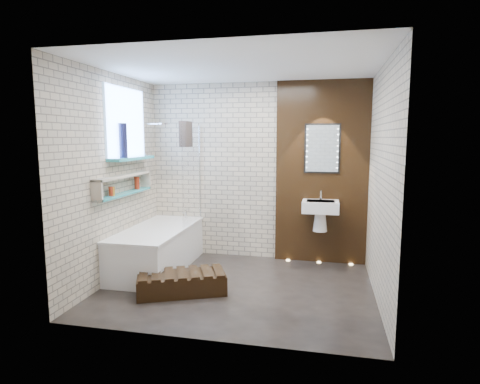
% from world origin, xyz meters
% --- Properties ---
extents(ground, '(3.20, 3.20, 0.00)m').
position_xyz_m(ground, '(0.00, 0.00, 0.00)').
color(ground, black).
rests_on(ground, ground).
extents(room_shell, '(3.24, 3.20, 2.60)m').
position_xyz_m(room_shell, '(0.00, 0.00, 1.30)').
color(room_shell, '#C0B198').
rests_on(room_shell, ground).
extents(walnut_panel, '(1.30, 0.06, 2.60)m').
position_xyz_m(walnut_panel, '(0.95, 1.27, 1.30)').
color(walnut_panel, black).
rests_on(walnut_panel, ground).
extents(clerestory_window, '(0.18, 1.00, 0.94)m').
position_xyz_m(clerestory_window, '(-1.57, 0.35, 1.90)').
color(clerestory_window, '#7FADE0').
rests_on(clerestory_window, room_shell).
extents(display_niche, '(0.14, 1.30, 0.26)m').
position_xyz_m(display_niche, '(-1.53, 0.15, 1.20)').
color(display_niche, teal).
rests_on(display_niche, room_shell).
extents(bathtub, '(0.79, 1.74, 0.70)m').
position_xyz_m(bathtub, '(-1.22, 0.45, 0.29)').
color(bathtub, white).
rests_on(bathtub, ground).
extents(bath_screen, '(0.01, 0.78, 1.40)m').
position_xyz_m(bath_screen, '(-0.87, 0.89, 1.28)').
color(bath_screen, white).
rests_on(bath_screen, bathtub).
extents(towel, '(0.10, 0.26, 0.35)m').
position_xyz_m(towel, '(-0.87, 0.68, 1.85)').
color(towel, '#2A2322').
rests_on(towel, bath_screen).
extents(shower_head, '(0.18, 0.18, 0.02)m').
position_xyz_m(shower_head, '(-1.30, 0.95, 2.00)').
color(shower_head, silver).
rests_on(shower_head, room_shell).
extents(washbasin, '(0.50, 0.36, 0.58)m').
position_xyz_m(washbasin, '(0.95, 1.07, 0.79)').
color(washbasin, white).
rests_on(washbasin, walnut_panel).
extents(led_mirror, '(0.50, 0.02, 0.70)m').
position_xyz_m(led_mirror, '(0.95, 1.23, 1.65)').
color(led_mirror, black).
rests_on(led_mirror, walnut_panel).
extents(walnut_step, '(1.11, 0.82, 0.22)m').
position_xyz_m(walnut_step, '(-0.60, -0.30, 0.11)').
color(walnut_step, black).
rests_on(walnut_step, ground).
extents(niche_bottles, '(0.07, 0.75, 0.17)m').
position_xyz_m(niche_bottles, '(-1.53, 0.21, 1.17)').
color(niche_bottles, maroon).
rests_on(niche_bottles, display_niche).
extents(sill_vases, '(0.10, 0.10, 0.43)m').
position_xyz_m(sill_vases, '(-1.50, 0.11, 1.77)').
color(sill_vases, '#141638').
rests_on(sill_vases, clerestory_window).
extents(floor_uplights, '(0.96, 0.06, 0.01)m').
position_xyz_m(floor_uplights, '(0.95, 1.20, 0.01)').
color(floor_uplights, '#FFD899').
rests_on(floor_uplights, ground).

